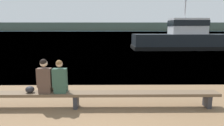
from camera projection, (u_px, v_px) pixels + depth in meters
water_surface at (109, 32)px, 126.45m from camera, size 240.00×240.00×0.00m
far_shoreline at (109, 27)px, 189.71m from camera, size 600.00×12.00×7.77m
bench_main at (76, 95)px, 5.82m from camera, size 8.36×0.41×0.46m
person_left at (45, 78)px, 5.73m from camera, size 0.40×0.38×1.00m
person_right at (60, 79)px, 5.74m from camera, size 0.40×0.38×0.96m
shopping_bag at (30, 89)px, 5.78m from camera, size 0.25×0.23×0.19m
tugboat_red at (183, 40)px, 22.29m from camera, size 11.14×3.88×6.09m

